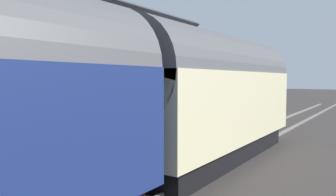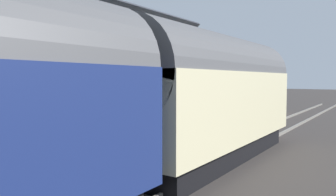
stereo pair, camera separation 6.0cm
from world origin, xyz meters
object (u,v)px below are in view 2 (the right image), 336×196
at_px(train, 128,103).
at_px(planter_bench_right, 25,127).
at_px(bench_near_building, 225,98).
at_px(planter_by_door, 157,114).
at_px(planter_edge_near, 254,100).
at_px(lamp_post_platform, 224,62).
at_px(station_building, 125,82).
at_px(bench_mid_platform, 212,99).
at_px(station_sign_board, 58,99).
at_px(tree_distant, 135,46).

height_order(train, planter_bench_right, train).
distance_m(bench_near_building, planter_by_door, 10.36).
distance_m(planter_edge_near, lamp_post_platform, 6.13).
bearing_deg(train, bench_near_building, 15.98).
distance_m(train, bench_near_building, 15.34).
bearing_deg(planter_bench_right, planter_by_door, -9.67).
bearing_deg(station_building, train, -137.44).
height_order(bench_mid_platform, station_sign_board, station_sign_board).
xyz_separation_m(train, station_building, (5.86, 5.38, 0.40)).
bearing_deg(train, planter_by_door, 29.09).
distance_m(station_building, lamp_post_platform, 5.83).
height_order(train, station_sign_board, train).
bearing_deg(tree_distant, station_building, -141.74).
bearing_deg(planter_bench_right, bench_mid_platform, 3.32).
bearing_deg(planter_bench_right, lamp_post_platform, -4.28).
height_order(bench_mid_platform, tree_distant, tree_distant).
bearing_deg(bench_near_building, planter_bench_right, -176.80).
height_order(station_building, bench_near_building, station_building).
relative_size(bench_mid_platform, lamp_post_platform, 0.36).
height_order(bench_mid_platform, planter_edge_near, bench_mid_platform).
height_order(bench_mid_platform, planter_bench_right, bench_mid_platform).
xyz_separation_m(planter_bench_right, planter_edge_near, (16.98, -0.55, -0.12)).
distance_m(bench_mid_platform, planter_bench_right, 13.14).
distance_m(lamp_post_platform, tree_distant, 11.71).
xyz_separation_m(train, station_sign_board, (0.24, 2.87, -0.04)).
bearing_deg(station_building, tree_distant, 38.26).
height_order(planter_edge_near, station_sign_board, station_sign_board).
bearing_deg(lamp_post_platform, planter_edge_near, 3.09).
bearing_deg(bench_near_building, planter_edge_near, -39.13).
height_order(bench_near_building, tree_distant, tree_distant).
height_order(station_building, lamp_post_platform, station_building).
relative_size(train, planter_by_door, 22.08).
bearing_deg(tree_distant, lamp_post_platform, -114.30).
xyz_separation_m(bench_mid_platform, bench_near_building, (2.14, 0.09, 0.00)).
bearing_deg(lamp_post_platform, train, -166.92).
bearing_deg(bench_mid_platform, planter_bench_right, -176.68).
bearing_deg(tree_distant, bench_near_building, -95.48).
relative_size(station_sign_board, tree_distant, 0.20).
relative_size(planter_by_door, tree_distant, 0.10).
height_order(planter_edge_near, lamp_post_platform, lamp_post_platform).
xyz_separation_m(lamp_post_platform, tree_distant, (4.75, 10.53, 1.91)).
bearing_deg(tree_distant, planter_bench_right, -148.99).
relative_size(station_building, planter_edge_near, 10.11).
bearing_deg(bench_near_building, bench_mid_platform, -177.54).
bearing_deg(lamp_post_platform, tree_distant, 65.70).
relative_size(station_building, bench_mid_platform, 5.15).
bearing_deg(station_building, station_sign_board, -155.97).
height_order(planter_bench_right, station_sign_board, station_sign_board).
xyz_separation_m(train, planter_by_door, (4.51, 2.51, -0.83)).
distance_m(planter_bench_right, planter_by_door, 5.11).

